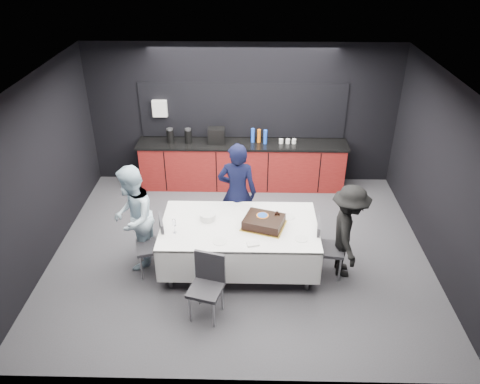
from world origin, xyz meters
name	(u,v)px	position (x,y,z in m)	size (l,w,h in m)	color
ground	(240,250)	(0.00, 0.00, 0.00)	(6.00, 6.00, 0.00)	#434348
room_shell	(240,147)	(0.00, 0.00, 1.86)	(6.04, 5.04, 2.82)	white
kitchenette	(242,161)	(-0.02, 2.22, 0.54)	(4.10, 0.64, 2.05)	maroon
party_table	(239,232)	(0.00, -0.40, 0.64)	(2.32, 1.32, 0.78)	#99999E
cake_assembly	(264,222)	(0.36, -0.43, 0.85)	(0.72, 0.64, 0.18)	gold
plate_stack	(208,217)	(-0.48, -0.27, 0.83)	(0.24, 0.24, 0.10)	white
loose_plate_near	(220,241)	(-0.26, -0.83, 0.78)	(0.20, 0.20, 0.01)	white
loose_plate_right_a	(288,217)	(0.74, -0.17, 0.78)	(0.21, 0.21, 0.01)	white
loose_plate_right_b	(301,239)	(0.89, -0.74, 0.78)	(0.19, 0.19, 0.01)	white
loose_plate_far	(247,208)	(0.11, 0.06, 0.78)	(0.22, 0.22, 0.01)	white
fork_pile	(253,244)	(0.20, -0.89, 0.79)	(0.17, 0.11, 0.03)	white
champagne_flute	(174,223)	(-0.92, -0.62, 0.94)	(0.06, 0.06, 0.22)	white
chair_left	(155,241)	(-1.25, -0.51, 0.53)	(0.52, 0.52, 0.92)	#2C2C31
chair_right	(325,244)	(1.27, -0.52, 0.53)	(0.48, 0.48, 0.92)	#2C2C31
chair_near	(207,281)	(-0.40, -1.38, 0.53)	(0.52, 0.52, 0.92)	#2C2C31
person_center	(237,193)	(-0.05, 0.39, 0.87)	(0.63, 0.42, 1.74)	black
person_left	(133,218)	(-1.59, -0.33, 0.83)	(0.81, 0.63, 1.66)	silver
person_right	(348,232)	(1.59, -0.49, 0.74)	(0.96, 0.55, 1.48)	black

